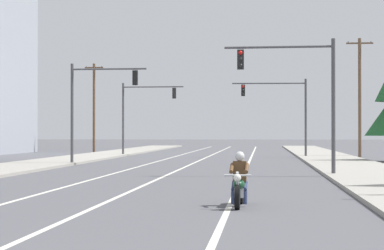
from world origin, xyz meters
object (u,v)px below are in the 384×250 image
traffic_signal_near_right (301,85)px  traffic_signal_mid_right (284,105)px  motorcycle_with_rider (239,184)px  traffic_signal_near_left (93,98)px  utility_pole_left_far (94,106)px  utility_pole_right_far (360,95)px  traffic_signal_mid_left (141,107)px

traffic_signal_near_right → traffic_signal_mid_right: size_ratio=1.00×
motorcycle_with_rider → traffic_signal_near_left: size_ratio=0.35×
traffic_signal_near_left → utility_pole_left_far: 29.49m
utility_pole_right_far → utility_pole_left_far: bearing=151.9°
traffic_signal_near_right → traffic_signal_mid_left: size_ratio=1.00×
utility_pole_right_far → traffic_signal_mid_right: bearing=-166.3°
utility_pole_right_far → motorcycle_with_rider: bearing=-101.9°
utility_pole_left_far → traffic_signal_near_right: bearing=-64.5°
traffic_signal_mid_left → utility_pole_right_far: utility_pole_right_far is taller
traffic_signal_near_left → motorcycle_with_rider: bearing=-68.4°
traffic_signal_near_right → traffic_signal_mid_right: bearing=90.2°
traffic_signal_near_right → traffic_signal_near_left: bearing=138.7°
traffic_signal_mid_left → utility_pole_left_far: utility_pole_left_far is taller
motorcycle_with_rider → traffic_signal_mid_left: bearing=103.0°
traffic_signal_near_right → utility_pole_right_far: (6.01, 26.10, 0.86)m
motorcycle_with_rider → traffic_signal_near_left: 26.47m
traffic_signal_near_left → traffic_signal_mid_left: 17.57m
traffic_signal_mid_right → utility_pole_left_far: (-18.65, 14.69, 0.50)m
utility_pole_right_far → utility_pole_left_far: utility_pole_right_far is taller
motorcycle_with_rider → utility_pole_left_far: utility_pole_left_far is taller
motorcycle_with_rider → utility_pole_right_far: utility_pole_right_far is taller
motorcycle_with_rider → utility_pole_left_far: (-16.34, 53.11, 4.08)m
traffic_signal_near_left → utility_pole_right_far: bearing=40.7°
traffic_signal_near_left → utility_pole_left_far: size_ratio=0.69×
traffic_signal_near_left → utility_pole_left_far: bearing=103.1°
utility_pole_left_far → traffic_signal_mid_left: bearing=-59.2°
traffic_signal_mid_right → utility_pole_right_far: utility_pole_right_far is taller
utility_pole_left_far → motorcycle_with_rider: bearing=-72.9°
traffic_signal_mid_right → utility_pole_right_far: bearing=13.7°
motorcycle_with_rider → traffic_signal_near_right: (2.37, 13.80, 3.52)m
traffic_signal_near_right → traffic_signal_mid_left: bearing=113.2°
traffic_signal_mid_left → traffic_signal_near_left: bearing=-89.9°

